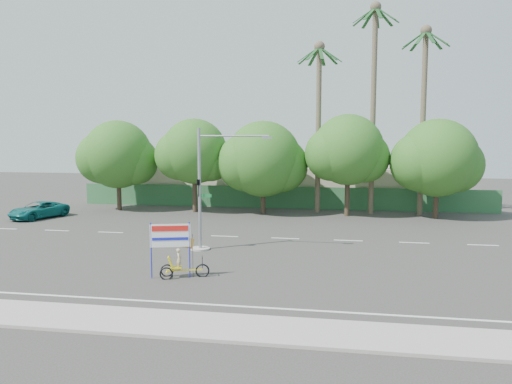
# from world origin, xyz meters

# --- Properties ---
(ground) EXTENTS (120.00, 120.00, 0.00)m
(ground) POSITION_xyz_m (0.00, 0.00, 0.00)
(ground) COLOR #33302D
(ground) RESTS_ON ground
(sidewalk_near) EXTENTS (50.00, 2.40, 0.12)m
(sidewalk_near) POSITION_xyz_m (0.00, -7.50, 0.06)
(sidewalk_near) COLOR gray
(sidewalk_near) RESTS_ON ground
(fence) EXTENTS (38.00, 0.08, 2.00)m
(fence) POSITION_xyz_m (0.00, 21.50, 1.00)
(fence) COLOR #336B3D
(fence) RESTS_ON ground
(building_left) EXTENTS (12.00, 8.00, 4.00)m
(building_left) POSITION_xyz_m (-10.00, 26.00, 2.00)
(building_left) COLOR beige
(building_left) RESTS_ON ground
(building_right) EXTENTS (14.00, 8.00, 3.60)m
(building_right) POSITION_xyz_m (8.00, 26.00, 1.80)
(building_right) COLOR beige
(building_right) RESTS_ON ground
(tree_far_left) EXTENTS (7.14, 6.00, 7.96)m
(tree_far_left) POSITION_xyz_m (-14.05, 18.00, 4.76)
(tree_far_left) COLOR #473828
(tree_far_left) RESTS_ON ground
(tree_left) EXTENTS (6.66, 5.60, 8.07)m
(tree_left) POSITION_xyz_m (-7.05, 18.00, 5.06)
(tree_left) COLOR #473828
(tree_left) RESTS_ON ground
(tree_center) EXTENTS (7.62, 6.40, 7.85)m
(tree_center) POSITION_xyz_m (-1.05, 18.00, 4.47)
(tree_center) COLOR #473828
(tree_center) RESTS_ON ground
(tree_right) EXTENTS (6.90, 5.80, 8.36)m
(tree_right) POSITION_xyz_m (5.95, 18.00, 5.24)
(tree_right) COLOR #473828
(tree_right) RESTS_ON ground
(tree_far_right) EXTENTS (7.38, 6.20, 7.94)m
(tree_far_right) POSITION_xyz_m (12.95, 18.00, 4.64)
(tree_far_right) COLOR #473828
(tree_far_right) RESTS_ON ground
(palm_tall) EXTENTS (3.73, 3.79, 17.45)m
(palm_tall) POSITION_xyz_m (8.00, 19.50, 10.46)
(palm_tall) COLOR #70604C
(palm_tall) RESTS_ON ground
(palm_mid) EXTENTS (3.73, 3.79, 15.45)m
(palm_mid) POSITION_xyz_m (12.00, 19.50, 9.40)
(palm_mid) COLOR #70604C
(palm_mid) RESTS_ON ground
(palm_short) EXTENTS (3.73, 3.79, 14.45)m
(palm_short) POSITION_xyz_m (3.50, 19.50, 8.86)
(palm_short) COLOR #70604C
(palm_short) RESTS_ON ground
(traffic_signal) EXTENTS (4.72, 1.10, 7.00)m
(traffic_signal) POSITION_xyz_m (-2.20, 3.98, 2.92)
(traffic_signal) COLOR gray
(traffic_signal) RESTS_ON ground
(trike_billboard) EXTENTS (2.62, 1.04, 2.65)m
(trike_billboard) POSITION_xyz_m (-1.96, -1.81, 1.07)
(trike_billboard) COLOR black
(trike_billboard) RESTS_ON ground
(pickup_truck) EXTENTS (3.68, 5.22, 1.32)m
(pickup_truck) POSITION_xyz_m (-18.42, 12.66, 0.66)
(pickup_truck) COLOR #0E6362
(pickup_truck) RESTS_ON ground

